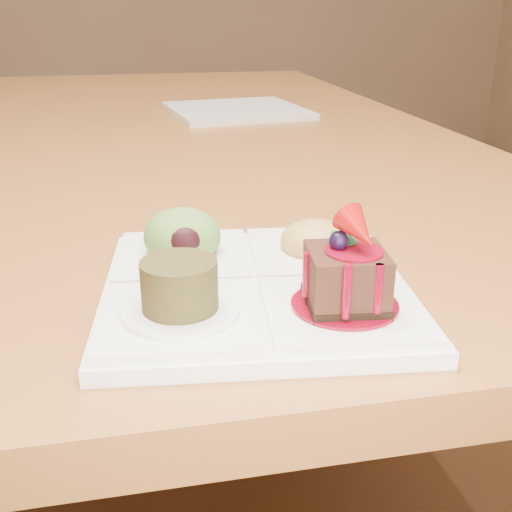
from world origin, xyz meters
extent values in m
plane|color=brown|center=(0.00, 0.00, 0.00)|extent=(6.00, 6.00, 0.00)
cube|color=#A06129|center=(0.00, 0.00, 0.73)|extent=(1.00, 1.80, 0.04)
cylinder|color=#A06129|center=(-0.44, 0.84, 0.35)|extent=(0.06, 0.06, 0.71)
cylinder|color=#A06129|center=(0.44, 0.84, 0.35)|extent=(0.06, 0.06, 0.71)
cube|color=white|center=(0.02, -0.75, 0.76)|extent=(0.25, 0.25, 0.01)
cube|color=white|center=(0.07, -0.81, 0.77)|extent=(0.12, 0.12, 0.01)
cube|color=white|center=(-0.04, -0.80, 0.77)|extent=(0.12, 0.12, 0.01)
cube|color=white|center=(-0.03, -0.69, 0.77)|extent=(0.12, 0.12, 0.01)
cube|color=white|center=(0.09, -0.70, 0.77)|extent=(0.12, 0.12, 0.01)
cylinder|color=maroon|center=(0.07, -0.81, 0.77)|extent=(0.07, 0.07, 0.00)
cube|color=black|center=(0.07, -0.81, 0.77)|extent=(0.06, 0.06, 0.01)
cube|color=#35160E|center=(0.07, -0.81, 0.79)|extent=(0.06, 0.06, 0.03)
cylinder|color=maroon|center=(0.07, -0.81, 0.81)|extent=(0.04, 0.04, 0.00)
sphere|color=black|center=(0.07, -0.81, 0.82)|extent=(0.01, 0.01, 0.01)
cone|color=#900C09|center=(0.08, -0.82, 0.82)|extent=(0.03, 0.04, 0.03)
cube|color=#0F3F11|center=(0.08, -0.80, 0.81)|extent=(0.01, 0.02, 0.01)
cube|color=#0F3F11|center=(0.07, -0.80, 0.81)|extent=(0.01, 0.02, 0.01)
cylinder|color=maroon|center=(0.06, -0.84, 0.79)|extent=(0.01, 0.01, 0.04)
cylinder|color=maroon|center=(0.09, -0.84, 0.79)|extent=(0.01, 0.01, 0.03)
cylinder|color=maroon|center=(0.05, -0.81, 0.79)|extent=(0.01, 0.01, 0.03)
cylinder|color=white|center=(-0.04, -0.80, 0.77)|extent=(0.08, 0.08, 0.00)
cylinder|color=#422B12|center=(-0.04, -0.80, 0.79)|extent=(0.05, 0.05, 0.03)
cylinder|color=#43230E|center=(-0.04, -0.80, 0.80)|extent=(0.04, 0.04, 0.00)
ellipsoid|color=#5A8636|center=(-0.03, -0.69, 0.78)|extent=(0.06, 0.06, 0.05)
ellipsoid|color=black|center=(-0.03, -0.71, 0.78)|extent=(0.03, 0.02, 0.03)
ellipsoid|color=#A8873C|center=(0.09, -0.70, 0.77)|extent=(0.06, 0.06, 0.04)
cube|color=red|center=(0.10, -0.70, 0.78)|extent=(0.02, 0.02, 0.01)
cube|color=#4F6A17|center=(0.09, -0.69, 0.78)|extent=(0.02, 0.02, 0.01)
cube|color=red|center=(0.07, -0.70, 0.78)|extent=(0.02, 0.02, 0.01)
cube|color=#4F6A17|center=(0.08, -0.71, 0.78)|extent=(0.02, 0.02, 0.01)
cube|color=red|center=(0.09, -0.71, 0.78)|extent=(0.02, 0.02, 0.01)
cube|color=white|center=(0.16, 0.10, 0.76)|extent=(0.28, 0.28, 0.01)
camera|label=1|loc=(-0.07, -1.19, 0.96)|focal=45.00mm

